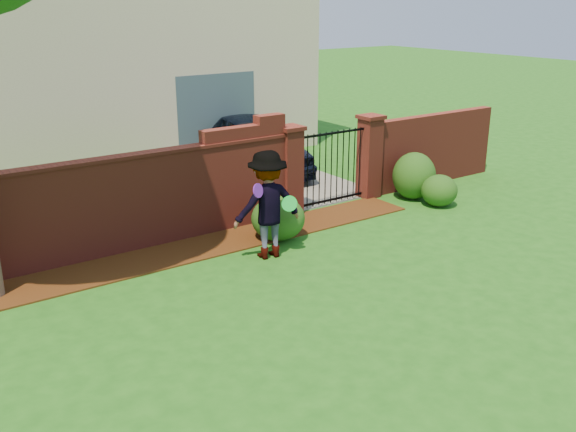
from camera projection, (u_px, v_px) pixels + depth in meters
ground at (315, 319)px, 9.13m from camera, size 80.00×80.00×0.01m
mulch_bed at (156, 258)px, 11.18m from camera, size 11.10×1.08×0.03m
brick_wall at (77, 210)px, 10.82m from camera, size 8.70×0.31×2.16m
brick_wall_return at (431, 149)px, 15.55m from camera, size 4.00×0.25×1.70m
pillar_left at (290, 170)px, 13.22m from camera, size 0.50×0.50×1.88m
pillar_right at (369, 156)px, 14.42m from camera, size 0.50×0.50×1.88m
iron_gate at (331, 167)px, 13.86m from camera, size 1.78×0.03×1.60m
driveway at (237, 168)px, 17.22m from camera, size 3.20×8.00×0.01m
house at (84, 42)px, 17.93m from camera, size 12.40×6.40×6.30m
car at (260, 145)px, 16.45m from camera, size 2.42×4.56×1.48m
shrub_left at (278, 218)px, 12.00m from camera, size 1.01×1.01×0.83m
shrub_middle at (414, 176)px, 14.42m from camera, size 0.97×0.97×1.07m
shrub_right at (439, 191)px, 13.96m from camera, size 0.79×0.79×0.70m
man at (268, 205)px, 11.00m from camera, size 1.32×0.88×1.90m
frisbee_purple at (258, 191)px, 10.55m from camera, size 0.25×0.16×0.24m
frisbee_green at (289, 204)px, 11.00m from camera, size 0.28×0.18×0.28m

